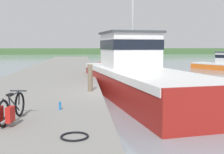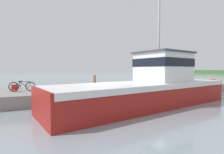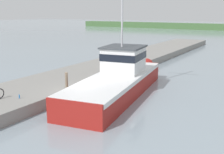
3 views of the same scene
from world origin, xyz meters
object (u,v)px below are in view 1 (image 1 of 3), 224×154
bicycle_touring (10,110)px  mooring_post (90,78)px  water_bottle_on_curb (60,106)px  boat_red_outer (222,64)px  fishing_boat_main (135,74)px

bicycle_touring → mooring_post: (2.10, 4.78, 0.24)m
mooring_post → water_bottle_on_curb: size_ratio=4.70×
boat_red_outer → water_bottle_on_curb: size_ratio=32.84×
bicycle_touring → water_bottle_on_curb: (1.11, 1.35, -0.21)m
mooring_post → water_bottle_on_curb: 3.59m
bicycle_touring → mooring_post: 5.22m
boat_red_outer → fishing_boat_main: bearing=25.0°
fishing_boat_main → bicycle_touring: bearing=-129.4°
bicycle_touring → mooring_post: bearing=73.9°
boat_red_outer → mooring_post: bearing=25.2°
fishing_boat_main → water_bottle_on_curb: 7.49m
fishing_boat_main → mooring_post: bearing=-137.6°
boat_red_outer → bicycle_touring: 29.43m
bicycle_touring → fishing_boat_main: bearing=67.5°
mooring_post → water_bottle_on_curb: (-0.98, -3.43, -0.45)m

